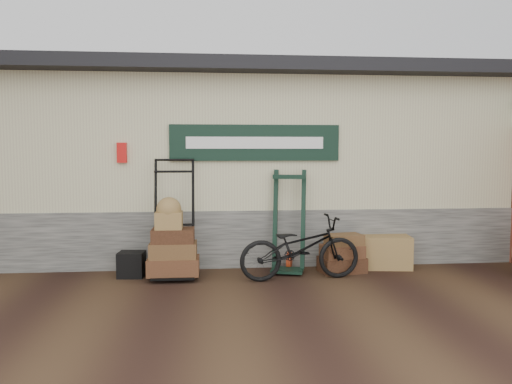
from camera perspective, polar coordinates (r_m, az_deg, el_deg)
The scene contains 8 objects.
ground at distance 6.98m, azimuth 3.13°, elevation -10.46°, with size 80.00×80.00×0.00m, color black.
station_building at distance 9.45m, azimuth 0.70°, elevation 3.45°, with size 14.40×4.10×3.20m.
porter_trolley at distance 7.33m, azimuth -9.36°, elevation -2.81°, with size 0.87×0.66×1.75m, color black, non-canonical shape.
green_barrow at distance 7.54m, azimuth 3.77°, elevation -3.36°, with size 0.55×0.47×1.53m, color black, non-canonical shape.
suitcase_stack at distance 7.67m, azimuth 9.82°, elevation -6.88°, with size 0.66×0.41×0.58m, color #341E10, non-canonical shape.
wicker_hamper at distance 8.12m, azimuth 14.44°, elevation -6.60°, with size 0.77×0.51×0.51m, color olive.
black_trunk at distance 7.53m, azimuth -14.04°, elevation -8.03°, with size 0.37×0.31×0.37m, color black.
bicycle at distance 7.12m, azimuth 5.06°, elevation -5.99°, with size 1.74×0.61×1.01m, color black.
Camera 1 is at (-1.00, -6.66, 1.83)m, focal length 35.00 mm.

